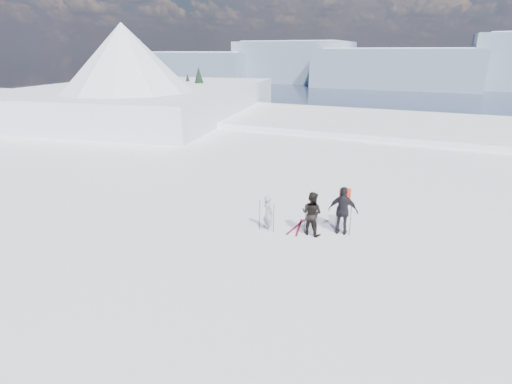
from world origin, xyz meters
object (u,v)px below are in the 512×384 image
skier_grey (268,213)px  skis_loose (297,227)px  skier_pack (343,211)px  skier_dark (312,213)px

skier_grey → skis_loose: 1.45m
skier_pack → skis_loose: 2.05m
skis_loose → skier_dark: bearing=-28.4°
skier_dark → skier_pack: size_ratio=0.91×
skier_grey → skis_loose: bearing=-110.9°
skier_grey → skier_dark: skier_dark is taller
skier_pack → skis_loose: skier_pack is taller
skier_dark → skis_loose: 1.17m
skier_grey → skier_pack: bearing=-127.7°
skier_grey → skier_dark: (1.72, 0.32, 0.15)m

